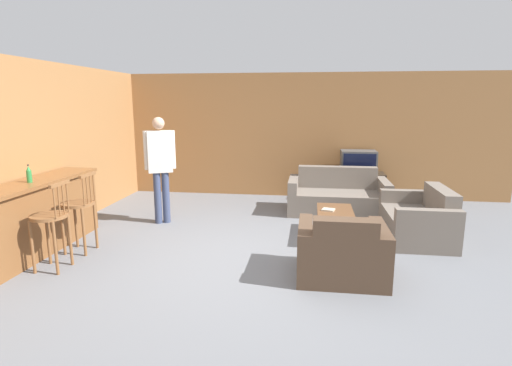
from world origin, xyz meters
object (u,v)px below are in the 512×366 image
bottle (29,174)px  tv (358,162)px  bar_chair_mid (79,209)px  person_by_window (160,163)px  loveseat_right (419,220)px  tv_unit (357,187)px  coffee_table (335,216)px  bar_chair_near (51,222)px  armchair_near (342,254)px  book_on_table (328,210)px  couch_far (337,197)px

bottle → tv: bearing=38.2°
bar_chair_mid → person_by_window: bearing=67.1°
person_by_window → bar_chair_mid: bearing=-112.9°
loveseat_right → bottle: (-5.22, -1.34, 0.80)m
person_by_window → tv_unit: bearing=30.2°
bar_chair_mid → person_by_window: (0.60, 1.43, 0.42)m
coffee_table → bottle: bearing=-163.2°
bar_chair_near → armchair_near: size_ratio=1.08×
coffee_table → bottle: size_ratio=4.64×
tv_unit → person_by_window: person_by_window is taller
bar_chair_near → bottle: bottle is taller
loveseat_right → book_on_table: size_ratio=6.26×
loveseat_right → tv_unit: bearing=106.6°
bar_chair_near → person_by_window: person_by_window is taller
loveseat_right → bottle: 5.45m
bar_chair_near → couch_far: size_ratio=0.61×
bottle → bar_chair_mid: bearing=17.5°
bottle → couch_far: bearing=33.0°
book_on_table → loveseat_right: bearing=2.1°
loveseat_right → coffee_table: 1.24m
coffee_table → person_by_window: person_by_window is taller
couch_far → person_by_window: person_by_window is taller
bar_chair_mid → armchair_near: bar_chair_mid is taller
armchair_near → loveseat_right: size_ratio=0.74×
armchair_near → tv: 3.84m
armchair_near → bottle: (-3.98, 0.18, 0.80)m
couch_far → coffee_table: bearing=-94.7°
bar_chair_mid → person_by_window: size_ratio=0.61×
bar_chair_mid → book_on_table: 3.53m
coffee_table → bottle: 4.23m
couch_far → book_on_table: (-0.22, -1.38, 0.12)m
book_on_table → person_by_window: person_by_window is taller
bottle → book_on_table: bearing=18.4°
person_by_window → book_on_table: bearing=-6.4°
coffee_table → book_on_table: book_on_table is taller
coffee_table → bar_chair_mid: bearing=-163.3°
bar_chair_mid → bar_chair_near: bearing=-90.0°
bar_chair_near → armchair_near: (3.44, 0.24, -0.31)m
bar_chair_near → book_on_table: 3.76m
coffee_table → tv_unit: size_ratio=1.01×
armchair_near → book_on_table: bearing=93.9°
tv_unit → person_by_window: size_ratio=0.61×
couch_far → coffee_table: 1.47m
bar_chair_mid → tv_unit: size_ratio=1.01×
bar_chair_near → couch_far: (3.56, 3.10, -0.31)m
couch_far → bottle: (-4.10, -2.67, 0.80)m
bar_chair_near → armchair_near: bearing=4.0°
armchair_near → tv_unit: armchair_near is taller
bar_chair_mid → tv: size_ratio=1.55×
bar_chair_mid → person_by_window: 1.61m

